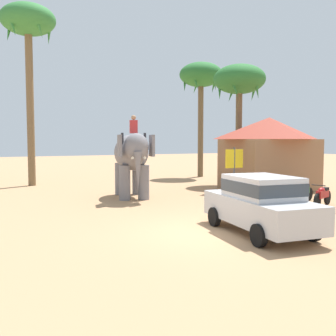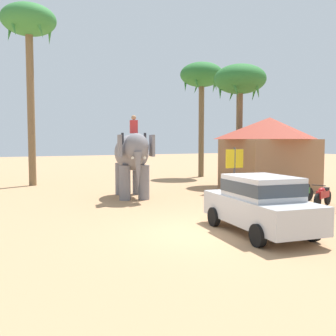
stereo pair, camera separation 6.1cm
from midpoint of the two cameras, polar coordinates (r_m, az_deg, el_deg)
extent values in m
plane|color=tan|center=(11.50, 6.22, -9.58)|extent=(120.00, 120.00, 0.00)
cube|color=#B7BABF|center=(11.56, 13.64, -6.15)|extent=(2.28, 4.30, 0.76)
cube|color=#B7BABF|center=(11.38, 13.98, -2.76)|extent=(1.85, 2.30, 0.64)
cube|color=#2D3842|center=(11.38, 13.98, -2.76)|extent=(1.87, 2.33, 0.35)
cylinder|color=black|center=(12.31, 7.02, -7.24)|extent=(0.27, 0.62, 0.60)
cylinder|color=black|center=(13.14, 13.74, -6.61)|extent=(0.27, 0.62, 0.60)
cylinder|color=black|center=(10.15, 13.44, -9.78)|extent=(0.27, 0.62, 0.60)
cylinder|color=black|center=(11.13, 20.93, -8.70)|extent=(0.27, 0.62, 0.60)
ellipsoid|color=slate|center=(18.41, -5.40, 2.32)|extent=(2.31, 3.40, 1.70)
cylinder|color=slate|center=(17.65, -3.54, -2.14)|extent=(0.52, 0.52, 1.60)
cylinder|color=slate|center=(17.52, -6.38, -2.21)|extent=(0.52, 0.52, 1.60)
cylinder|color=slate|center=(19.47, -4.46, -1.56)|extent=(0.52, 0.52, 1.60)
cylinder|color=slate|center=(19.36, -7.03, -1.61)|extent=(0.52, 0.52, 1.60)
ellipsoid|color=slate|center=(16.79, -4.65, 3.18)|extent=(1.31, 1.24, 1.20)
cube|color=slate|center=(17.01, -2.29, 3.37)|extent=(0.31, 0.80, 0.96)
cube|color=slate|center=(16.79, -7.13, 3.33)|extent=(0.31, 0.80, 0.96)
cone|color=slate|center=(16.39, -4.39, -0.34)|extent=(0.44, 0.44, 1.60)
cone|color=beige|center=(16.45, -3.53, 1.42)|extent=(0.25, 0.57, 0.21)
cone|color=beige|center=(16.37, -5.33, 1.40)|extent=(0.25, 0.57, 0.21)
cube|color=red|center=(17.56, -5.04, 6.16)|extent=(0.39, 0.32, 0.60)
sphere|color=#A87A56|center=(17.58, -5.05, 7.53)|extent=(0.22, 0.22, 0.22)
cylinder|color=#333338|center=(17.63, -3.35, 4.37)|extent=(0.12, 0.12, 0.55)
cylinder|color=#333338|center=(17.49, -6.72, 4.35)|extent=(0.12, 0.12, 0.55)
cylinder|color=black|center=(16.53, 21.55, -4.59)|extent=(0.60, 0.31, 0.60)
cylinder|color=black|center=(17.66, 22.86, -4.09)|extent=(0.60, 0.31, 0.60)
cube|color=red|center=(17.06, 22.24, -3.60)|extent=(1.02, 0.56, 0.32)
ellipsoid|color=red|center=(16.90, 22.09, -3.06)|extent=(0.50, 0.38, 0.20)
cube|color=black|center=(17.27, 22.53, -2.92)|extent=(0.49, 0.37, 0.12)
cylinder|color=black|center=(16.54, 21.71, -2.43)|extent=(0.24, 0.53, 0.04)
cylinder|color=black|center=(17.45, 18.60, -4.08)|extent=(0.61, 0.25, 0.60)
cylinder|color=black|center=(18.50, 20.42, -3.67)|extent=(0.61, 0.25, 0.60)
cube|color=#23662D|center=(17.94, 19.55, -3.17)|extent=(1.04, 0.45, 0.32)
ellipsoid|color=#23662D|center=(17.79, 19.33, -2.64)|extent=(0.49, 0.34, 0.20)
cube|color=black|center=(18.14, 19.94, -2.53)|extent=(0.48, 0.32, 0.12)
cylinder|color=black|center=(17.45, 18.79, -2.03)|extent=(0.18, 0.54, 0.04)
cylinder|color=brown|center=(24.57, -19.75, 8.78)|extent=(0.44, 0.44, 9.66)
ellipsoid|color=#337A38|center=(25.50, -20.04, 20.11)|extent=(3.20, 3.20, 1.80)
cone|color=#337A38|center=(25.55, -17.19, 18.97)|extent=(0.40, 0.92, 1.64)
cone|color=#337A38|center=(26.51, -19.51, 18.37)|extent=(0.91, 0.57, 1.67)
cone|color=#337A38|center=(25.93, -22.47, 18.62)|extent=(0.73, 0.83, 1.69)
cone|color=#337A38|center=(24.58, -22.16, 19.47)|extent=(0.73, 0.83, 1.69)
cone|color=#337A38|center=(24.33, -18.72, 19.72)|extent=(0.91, 0.57, 1.67)
cylinder|color=brown|center=(28.88, 5.06, 6.06)|extent=(0.41, 0.41, 7.43)
ellipsoid|color=#286B2D|center=(29.28, 5.11, 13.74)|extent=(3.20, 3.20, 1.80)
cone|color=#286B2D|center=(29.86, 7.09, 12.57)|extent=(0.40, 0.92, 1.64)
cone|color=#286B2D|center=(30.35, 4.52, 12.44)|extent=(0.91, 0.57, 1.67)
cone|color=#286B2D|center=(29.30, 2.70, 12.75)|extent=(0.73, 0.83, 1.69)
cone|color=#286B2D|center=(28.10, 4.18, 13.12)|extent=(0.73, 0.83, 1.69)
cone|color=#286B2D|center=(28.46, 7.02, 12.99)|extent=(0.91, 0.57, 1.67)
cylinder|color=brown|center=(24.21, 10.67, 5.06)|extent=(0.40, 0.40, 6.31)
ellipsoid|color=#286B2D|center=(24.51, 10.78, 12.92)|extent=(3.20, 3.20, 1.80)
cone|color=#286B2D|center=(25.18, 12.95, 11.50)|extent=(0.40, 0.92, 1.64)
cone|color=#286B2D|center=(25.55, 9.82, 11.44)|extent=(0.91, 0.57, 1.67)
cone|color=#286B2D|center=(24.42, 7.89, 11.80)|extent=(0.73, 0.83, 1.69)
cone|color=#286B2D|center=(23.29, 9.94, 12.16)|extent=(0.73, 0.83, 1.69)
cone|color=#286B2D|center=(23.79, 13.22, 11.94)|extent=(0.91, 0.57, 1.67)
cube|color=#8C6647|center=(21.81, 14.94, 0.50)|extent=(4.70, 3.97, 2.80)
pyramid|color=#9E3828|center=(21.78, 15.03, 5.75)|extent=(5.35, 4.62, 1.20)
cylinder|color=#4C4C51|center=(18.79, 9.98, -0.59)|extent=(0.10, 0.10, 2.40)
cube|color=yellow|center=(18.75, 10.01, 1.39)|extent=(1.00, 0.08, 0.90)
camera|label=1|loc=(0.03, -89.89, 0.01)|focal=40.77mm
camera|label=2|loc=(0.03, 90.11, -0.01)|focal=40.77mm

